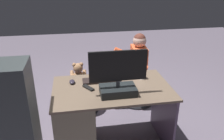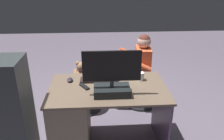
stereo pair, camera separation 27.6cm
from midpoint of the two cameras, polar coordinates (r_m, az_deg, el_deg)
name	(u,v)px [view 1 (the left image)]	position (r m, az deg, el deg)	size (l,w,h in m)	color
ground_plane	(107,125)	(3.11, -3.75, -13.62)	(10.00, 10.00, 0.00)	#5C5361
desk	(83,118)	(2.58, -10.31, -11.79)	(1.23, 0.75, 0.75)	brown
monitor	(118,80)	(2.21, -2.08, -2.60)	(0.56, 0.22, 0.45)	black
keyboard	(102,80)	(2.55, -5.70, -2.61)	(0.42, 0.14, 0.02)	black
computer_mouse	(72,82)	(2.54, -12.97, -2.95)	(0.06, 0.10, 0.04)	#26212D
cup	(142,75)	(2.59, 4.53, -1.28)	(0.07, 0.07, 0.09)	white
tv_remote	(88,88)	(2.41, -9.17, -4.46)	(0.04, 0.15, 0.02)	black
office_chair_teddy	(80,95)	(3.34, -10.40, -6.21)	(0.53, 0.53, 0.43)	black
teddy_bear	(78,74)	(3.21, -10.81, -1.10)	(0.22, 0.23, 0.31)	#946A49
visitor_chair	(137,87)	(3.49, 4.04, -4.41)	(0.49, 0.49, 0.43)	black
person	(133,64)	(3.30, 2.89, 1.39)	(0.53, 0.50, 1.08)	#E05931
equipment_rack	(11,124)	(2.39, -26.95, -11.90)	(0.44, 0.36, 1.17)	#2E3435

